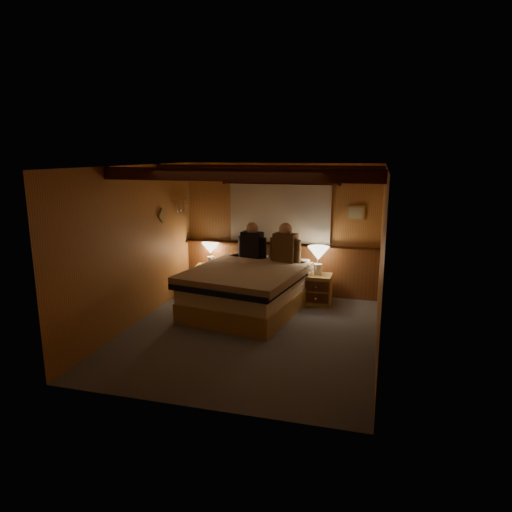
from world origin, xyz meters
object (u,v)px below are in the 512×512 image
(bed, at_px, (249,289))
(lamp_right, at_px, (318,255))
(nightstand_right, at_px, (318,289))
(lamp_left, at_px, (211,249))
(duffel_bag, at_px, (211,289))
(person_left, at_px, (252,243))
(nightstand_left, at_px, (208,278))
(person_right, at_px, (285,246))

(bed, height_order, lamp_right, lamp_right)
(nightstand_right, relative_size, lamp_left, 1.19)
(lamp_left, distance_m, duffel_bag, 0.77)
(lamp_left, distance_m, person_left, 0.87)
(nightstand_left, xyz_separation_m, person_right, (1.52, -0.22, 0.76))
(duffel_bag, bearing_deg, lamp_left, 103.65)
(nightstand_right, bearing_deg, lamp_left, 173.72)
(bed, relative_size, lamp_right, 4.91)
(bed, height_order, nightstand_right, bed)
(lamp_left, xyz_separation_m, person_right, (1.48, -0.26, 0.20))
(lamp_left, height_order, lamp_right, lamp_right)
(bed, relative_size, lamp_left, 5.59)
(nightstand_right, xyz_separation_m, duffel_bag, (-1.93, -0.15, -0.11))
(person_left, relative_size, duffel_bag, 1.39)
(bed, bearing_deg, nightstand_right, 43.06)
(duffel_bag, bearing_deg, nightstand_right, -1.53)
(nightstand_left, bearing_deg, duffel_bag, -69.73)
(duffel_bag, bearing_deg, person_left, 13.32)
(bed, xyz_separation_m, nightstand_left, (-1.04, 0.86, -0.13))
(lamp_left, bearing_deg, lamp_right, -4.88)
(person_left, height_order, person_right, person_right)
(nightstand_left, bearing_deg, nightstand_right, -12.17)
(lamp_right, xyz_separation_m, person_right, (-0.56, -0.09, 0.15))
(lamp_left, distance_m, lamp_right, 2.05)
(nightstand_left, bearing_deg, lamp_right, -11.18)
(nightstand_right, bearing_deg, person_left, 174.76)
(lamp_right, height_order, person_right, person_right)
(lamp_left, xyz_separation_m, duffel_bag, (0.13, -0.36, -0.67))
(nightstand_right, distance_m, lamp_left, 2.14)
(person_left, distance_m, person_right, 0.66)
(person_left, bearing_deg, lamp_left, -177.15)
(lamp_right, height_order, duffel_bag, lamp_right)
(person_right, bearing_deg, lamp_left, -176.20)
(bed, distance_m, person_right, 1.02)
(lamp_right, relative_size, duffel_bag, 1.03)
(lamp_left, height_order, person_right, person_right)
(nightstand_left, height_order, lamp_left, lamp_left)
(lamp_left, relative_size, person_left, 0.65)
(nightstand_right, height_order, person_right, person_right)
(nightstand_left, distance_m, nightstand_right, 2.10)
(lamp_left, bearing_deg, bed, -42.04)
(nightstand_left, height_order, person_left, person_left)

